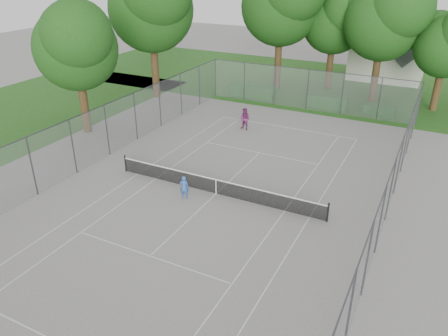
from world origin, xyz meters
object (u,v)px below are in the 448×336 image
at_px(girl_player, 184,187).
at_px(tennis_net, 216,186).
at_px(woman_player, 245,119).
at_px(house, 390,44).

bearing_deg(girl_player, tennis_net, -161.80).
xyz_separation_m(tennis_net, girl_player, (-1.36, -1.20, 0.17)).
relative_size(girl_player, woman_player, 0.79).
bearing_deg(woman_player, girl_player, -72.57).
bearing_deg(tennis_net, girl_player, -138.57).
xyz_separation_m(house, woman_player, (-7.25, -21.30, -2.86)).
relative_size(house, girl_player, 6.78).
height_order(house, girl_player, house).
height_order(tennis_net, house, house).
xyz_separation_m(tennis_net, woman_player, (-2.75, 9.99, 0.35)).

